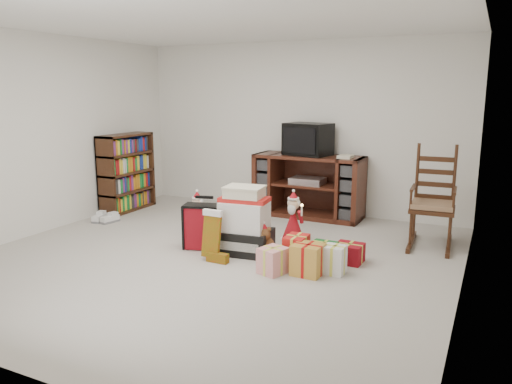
{
  "coord_description": "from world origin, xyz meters",
  "views": [
    {
      "loc": [
        2.69,
        -4.46,
        1.8
      ],
      "look_at": [
        0.23,
        0.6,
        0.65
      ],
      "focal_mm": 35.0,
      "sensor_mm": 36.0,
      "label": 1
    }
  ],
  "objects_px": {
    "sneaker_pair": "(105,219)",
    "bookshelf": "(127,174)",
    "crt_television": "(308,139)",
    "teddy_bear": "(265,244)",
    "tv_stand": "(308,186)",
    "gift_cluster": "(315,257)",
    "mrs_claus_figurine": "(198,219)",
    "rocking_chair": "(433,210)",
    "santa_figurine": "(293,222)",
    "gift_pile": "(245,225)",
    "red_suitcase": "(203,226)"
  },
  "relations": [
    {
      "from": "rocking_chair",
      "to": "sneaker_pair",
      "type": "xyz_separation_m",
      "value": [
        -4.2,
        -0.89,
        -0.37
      ]
    },
    {
      "from": "bookshelf",
      "to": "gift_cluster",
      "type": "height_order",
      "value": "bookshelf"
    },
    {
      "from": "teddy_bear",
      "to": "sneaker_pair",
      "type": "height_order",
      "value": "teddy_bear"
    },
    {
      "from": "bookshelf",
      "to": "santa_figurine",
      "type": "height_order",
      "value": "bookshelf"
    },
    {
      "from": "bookshelf",
      "to": "rocking_chair",
      "type": "relative_size",
      "value": 0.94
    },
    {
      "from": "gift_cluster",
      "to": "rocking_chair",
      "type": "bearing_deg",
      "value": 54.47
    },
    {
      "from": "bookshelf",
      "to": "gift_cluster",
      "type": "xyz_separation_m",
      "value": [
        3.42,
        -1.19,
        -0.43
      ]
    },
    {
      "from": "mrs_claus_figurine",
      "to": "crt_television",
      "type": "bearing_deg",
      "value": 60.96
    },
    {
      "from": "sneaker_pair",
      "to": "bookshelf",
      "type": "bearing_deg",
      "value": 98.76
    },
    {
      "from": "bookshelf",
      "to": "red_suitcase",
      "type": "xyz_separation_m",
      "value": [
        2.04,
        -1.13,
        -0.29
      ]
    },
    {
      "from": "bookshelf",
      "to": "gift_cluster",
      "type": "bearing_deg",
      "value": -19.19
    },
    {
      "from": "rocking_chair",
      "to": "bookshelf",
      "type": "bearing_deg",
      "value": 179.04
    },
    {
      "from": "teddy_bear",
      "to": "gift_cluster",
      "type": "distance_m",
      "value": 0.63
    },
    {
      "from": "gift_pile",
      "to": "mrs_claus_figurine",
      "type": "distance_m",
      "value": 0.89
    },
    {
      "from": "mrs_claus_figurine",
      "to": "bookshelf",
      "type": "bearing_deg",
      "value": 156.94
    },
    {
      "from": "sneaker_pair",
      "to": "teddy_bear",
      "type": "bearing_deg",
      "value": -13.39
    },
    {
      "from": "red_suitcase",
      "to": "gift_pile",
      "type": "bearing_deg",
      "value": -7.0
    },
    {
      "from": "bookshelf",
      "to": "mrs_claus_figurine",
      "type": "distance_m",
      "value": 1.89
    },
    {
      "from": "tv_stand",
      "to": "sneaker_pair",
      "type": "distance_m",
      "value": 2.9
    },
    {
      "from": "tv_stand",
      "to": "gift_cluster",
      "type": "distance_m",
      "value": 2.19
    },
    {
      "from": "mrs_claus_figurine",
      "to": "gift_cluster",
      "type": "xyz_separation_m",
      "value": [
        1.7,
        -0.46,
        -0.1
      ]
    },
    {
      "from": "tv_stand",
      "to": "crt_television",
      "type": "distance_m",
      "value": 0.67
    },
    {
      "from": "rocking_chair",
      "to": "teddy_bear",
      "type": "relative_size",
      "value": 3.63
    },
    {
      "from": "rocking_chair",
      "to": "red_suitcase",
      "type": "distance_m",
      "value": 2.69
    },
    {
      "from": "gift_pile",
      "to": "teddy_bear",
      "type": "relative_size",
      "value": 2.2
    },
    {
      "from": "red_suitcase",
      "to": "gift_cluster",
      "type": "distance_m",
      "value": 1.39
    },
    {
      "from": "santa_figurine",
      "to": "gift_cluster",
      "type": "distance_m",
      "value": 0.94
    },
    {
      "from": "tv_stand",
      "to": "gift_cluster",
      "type": "relative_size",
      "value": 1.54
    },
    {
      "from": "mrs_claus_figurine",
      "to": "teddy_bear",
      "type": "bearing_deg",
      "value": -17.87
    },
    {
      "from": "sneaker_pair",
      "to": "santa_figurine",
      "type": "bearing_deg",
      "value": 0.56
    },
    {
      "from": "rocking_chair",
      "to": "red_suitcase",
      "type": "relative_size",
      "value": 2.02
    },
    {
      "from": "red_suitcase",
      "to": "santa_figurine",
      "type": "bearing_deg",
      "value": 24.44
    },
    {
      "from": "rocking_chair",
      "to": "gift_cluster",
      "type": "relative_size",
      "value": 1.21
    },
    {
      "from": "gift_cluster",
      "to": "tv_stand",
      "type": "bearing_deg",
      "value": 111.9
    },
    {
      "from": "gift_pile",
      "to": "santa_figurine",
      "type": "distance_m",
      "value": 0.71
    },
    {
      "from": "bookshelf",
      "to": "teddy_bear",
      "type": "height_order",
      "value": "bookshelf"
    },
    {
      "from": "santa_figurine",
      "to": "mrs_claus_figurine",
      "type": "relative_size",
      "value": 1.08
    },
    {
      "from": "bookshelf",
      "to": "sneaker_pair",
      "type": "bearing_deg",
      "value": -75.72
    },
    {
      "from": "gift_pile",
      "to": "sneaker_pair",
      "type": "bearing_deg",
      "value": 165.6
    },
    {
      "from": "teddy_bear",
      "to": "tv_stand",
      "type": "bearing_deg",
      "value": 95.77
    },
    {
      "from": "bookshelf",
      "to": "santa_figurine",
      "type": "xyz_separation_m",
      "value": [
        2.88,
        -0.43,
        -0.32
      ]
    },
    {
      "from": "gift_pile",
      "to": "red_suitcase",
      "type": "height_order",
      "value": "gift_pile"
    },
    {
      "from": "gift_cluster",
      "to": "crt_television",
      "type": "relative_size",
      "value": 1.46
    },
    {
      "from": "bookshelf",
      "to": "gift_pile",
      "type": "xyz_separation_m",
      "value": [
        2.54,
        -1.06,
        -0.23
      ]
    },
    {
      "from": "red_suitcase",
      "to": "sneaker_pair",
      "type": "relative_size",
      "value": 1.78
    },
    {
      "from": "red_suitcase",
      "to": "teddy_bear",
      "type": "xyz_separation_m",
      "value": [
        0.76,
        0.05,
        -0.11
      ]
    },
    {
      "from": "santa_figurine",
      "to": "crt_television",
      "type": "xyz_separation_m",
      "value": [
        -0.29,
        1.26,
        0.87
      ]
    },
    {
      "from": "crt_television",
      "to": "teddy_bear",
      "type": "bearing_deg",
      "value": -71.1
    },
    {
      "from": "bookshelf",
      "to": "rocking_chair",
      "type": "height_order",
      "value": "rocking_chair"
    },
    {
      "from": "gift_pile",
      "to": "tv_stand",
      "type": "bearing_deg",
      "value": 81.77
    }
  ]
}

